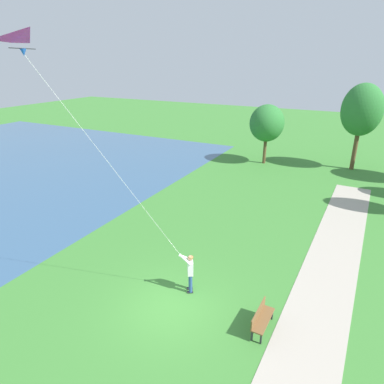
{
  "coord_description": "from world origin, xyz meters",
  "views": [
    {
      "loc": [
        5.68,
        -9.12,
        9.14
      ],
      "look_at": [
        0.11,
        1.64,
        4.36
      ],
      "focal_mm": 31.56,
      "sensor_mm": 36.0,
      "label": 1
    }
  ],
  "objects_px": {
    "park_bench_near_walkway": "(261,317)",
    "tree_treeline_left": "(267,123)",
    "person_kite_flyer": "(190,270)",
    "flying_kite": "(33,45)",
    "tree_lakeside_far": "(362,110)"
  },
  "relations": [
    {
      "from": "park_bench_near_walkway",
      "to": "tree_treeline_left",
      "type": "height_order",
      "value": "tree_treeline_left"
    },
    {
      "from": "person_kite_flyer",
      "to": "park_bench_near_walkway",
      "type": "distance_m",
      "value": 3.4
    },
    {
      "from": "person_kite_flyer",
      "to": "park_bench_near_walkway",
      "type": "bearing_deg",
      "value": -12.48
    },
    {
      "from": "flying_kite",
      "to": "park_bench_near_walkway",
      "type": "height_order",
      "value": "flying_kite"
    },
    {
      "from": "park_bench_near_walkway",
      "to": "flying_kite",
      "type": "bearing_deg",
      "value": -165.98
    },
    {
      "from": "tree_treeline_left",
      "to": "person_kite_flyer",
      "type": "bearing_deg",
      "value": -82.6
    },
    {
      "from": "park_bench_near_walkway",
      "to": "tree_lakeside_far",
      "type": "bearing_deg",
      "value": 85.85
    },
    {
      "from": "flying_kite",
      "to": "tree_treeline_left",
      "type": "bearing_deg",
      "value": 86.13
    },
    {
      "from": "person_kite_flyer",
      "to": "tree_lakeside_far",
      "type": "height_order",
      "value": "tree_lakeside_far"
    },
    {
      "from": "tree_lakeside_far",
      "to": "park_bench_near_walkway",
      "type": "bearing_deg",
      "value": -94.15
    },
    {
      "from": "flying_kite",
      "to": "tree_lakeside_far",
      "type": "bearing_deg",
      "value": 69.64
    },
    {
      "from": "tree_lakeside_far",
      "to": "tree_treeline_left",
      "type": "bearing_deg",
      "value": -166.69
    },
    {
      "from": "person_kite_flyer",
      "to": "park_bench_near_walkway",
      "type": "height_order",
      "value": "person_kite_flyer"
    },
    {
      "from": "flying_kite",
      "to": "person_kite_flyer",
      "type": "bearing_deg",
      "value": 32.01
    },
    {
      "from": "person_kite_flyer",
      "to": "flying_kite",
      "type": "bearing_deg",
      "value": -147.99
    }
  ]
}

